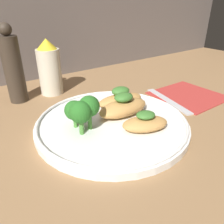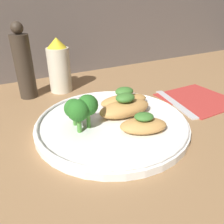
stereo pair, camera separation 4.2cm
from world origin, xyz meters
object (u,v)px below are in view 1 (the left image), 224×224
Objects in this scene: broccoli_bunch at (82,110)px; pepper_grinder at (13,68)px; sauce_bottle at (50,68)px; plate at (112,123)px.

pepper_grinder is at bearing 101.65° from broccoli_bunch.
sauce_bottle is 0.78× the size of pepper_grinder.
sauce_bottle is (3.86, 24.01, 1.37)cm from broccoli_bunch.
plate is 2.08× the size of sauce_bottle.
broccoli_bunch is 0.35× the size of pepper_grinder.
broccoli_bunch is 24.69cm from pepper_grinder.
sauce_bottle is 8.95cm from pepper_grinder.
sauce_bottle is at bearing 0.00° from pepper_grinder.
broccoli_bunch is at bearing -78.35° from pepper_grinder.
pepper_grinder is (-4.95, 24.01, 2.98)cm from broccoli_bunch.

